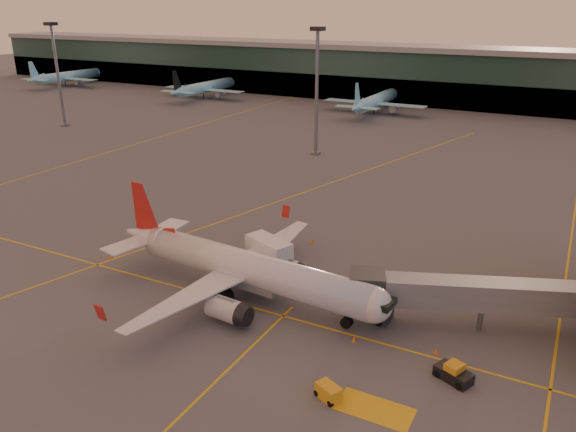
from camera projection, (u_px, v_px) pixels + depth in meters
The scene contains 15 objects.
ground at pixel (214, 327), 55.12m from camera, with size 600.00×600.00×0.00m, color #4C4F54.
taxi_markings at pixel (329, 191), 95.12m from camera, with size 100.12×173.00×0.01m.
terminal at pixel (483, 78), 169.32m from camera, with size 400.00×20.00×17.60m.
mast_west_far at pixel (57, 67), 140.38m from camera, with size 2.40×2.40×25.60m.
mast_west_near at pixel (317, 83), 113.17m from camera, with size 2.40×2.40×25.60m.
distant_aircraft_row at pixel (389, 114), 161.89m from camera, with size 290.00×34.00×13.00m.
main_airplane at pixel (244, 268), 59.76m from camera, with size 34.50×31.12×10.41m.
jet_bridge at pixel (498, 297), 53.39m from camera, with size 25.71×12.36×5.37m.
catering_truck at pixel (269, 255), 64.80m from camera, with size 6.36×4.54×4.53m.
gpu_cart at pixel (328, 392), 44.95m from camera, with size 2.47×2.06×1.25m.
pushback_tug at pixel (453, 373), 47.18m from camera, with size 3.48×2.71×1.59m.
cone_nose at pixel (436, 351), 50.92m from camera, with size 0.41×0.41×0.52m.
cone_tail at pixel (111, 256), 70.01m from camera, with size 0.40×0.40×0.50m.
cone_wing_left at pixel (313, 241), 74.41m from camera, with size 0.50×0.50×0.63m.
cone_fwd at pixel (354, 339), 52.71m from camera, with size 0.42×0.42×0.54m.
Camera 1 is at (28.63, -38.79, 29.77)m, focal length 35.00 mm.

